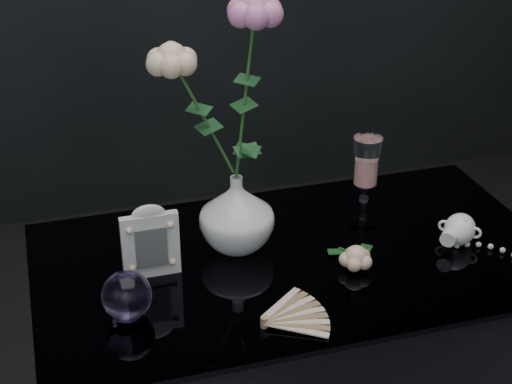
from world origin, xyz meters
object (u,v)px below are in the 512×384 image
object	(u,v)px
vase	(237,213)
paperweight	(127,295)
picture_frame	(150,240)
pearl_jar	(460,228)
loose_rose	(356,257)
wine_glass	(365,181)

from	to	relation	value
vase	paperweight	bearing A→B (deg)	-145.36
picture_frame	paperweight	distance (m)	0.14
vase	picture_frame	size ratio (longest dim) A/B	1.03
picture_frame	pearl_jar	xyz separation A→B (m)	(0.64, -0.06, -0.04)
loose_rose	pearl_jar	xyz separation A→B (m)	(0.25, 0.03, 0.01)
paperweight	loose_rose	size ratio (longest dim) A/B	0.62
picture_frame	paperweight	xyz separation A→B (m)	(-0.07, -0.12, -0.03)
loose_rose	paperweight	bearing A→B (deg)	162.19
loose_rose	wine_glass	bearing A→B (deg)	41.05
picture_frame	loose_rose	xyz separation A→B (m)	(0.39, -0.09, -0.05)
vase	loose_rose	world-z (taller)	vase
picture_frame	paperweight	bearing A→B (deg)	-118.78
vase	loose_rose	xyz separation A→B (m)	(0.20, -0.15, -0.06)
wine_glass	paperweight	xyz separation A→B (m)	(-0.54, -0.19, -0.05)
paperweight	loose_rose	bearing A→B (deg)	3.49
picture_frame	loose_rose	world-z (taller)	picture_frame
wine_glass	picture_frame	distance (m)	0.48
vase	wine_glass	world-z (taller)	wine_glass
picture_frame	paperweight	world-z (taller)	picture_frame
wine_glass	picture_frame	world-z (taller)	wine_glass
vase	picture_frame	distance (m)	0.19
picture_frame	pearl_jar	distance (m)	0.64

